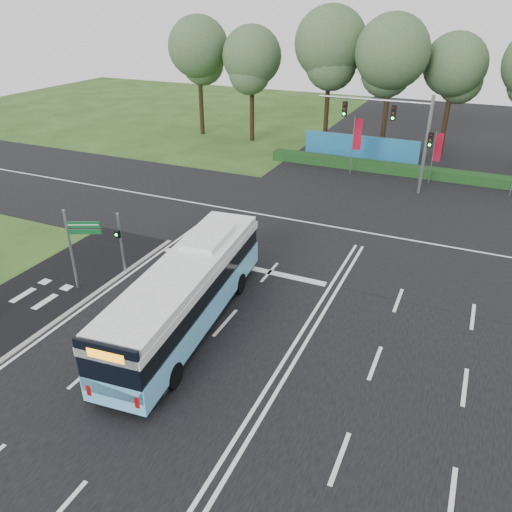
{
  "coord_description": "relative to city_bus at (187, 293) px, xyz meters",
  "views": [
    {
      "loc": [
        5.4,
        -15.96,
        12.7
      ],
      "look_at": [
        -2.72,
        2.0,
        2.53
      ],
      "focal_mm": 35.0,
      "sensor_mm": 36.0,
      "label": 1
    }
  ],
  "objects": [
    {
      "name": "ground",
      "position": [
        4.65,
        0.79,
        -1.68
      ],
      "size": [
        120.0,
        120.0,
        0.0
      ],
      "primitive_type": "plane",
      "color": "#264617",
      "rests_on": "ground"
    },
    {
      "name": "road_main",
      "position": [
        4.65,
        0.79,
        -1.66
      ],
      "size": [
        20.0,
        120.0,
        0.04
      ],
      "primitive_type": "cube",
      "color": "black",
      "rests_on": "ground"
    },
    {
      "name": "road_cross",
      "position": [
        4.65,
        12.79,
        -1.65
      ],
      "size": [
        120.0,
        14.0,
        0.05
      ],
      "primitive_type": "cube",
      "color": "black",
      "rests_on": "ground"
    },
    {
      "name": "bike_path",
      "position": [
        -7.85,
        -2.21,
        -1.65
      ],
      "size": [
        5.0,
        18.0,
        0.06
      ],
      "primitive_type": "cube",
      "color": "black",
      "rests_on": "ground"
    },
    {
      "name": "kerb_strip",
      "position": [
        -5.45,
        -2.21,
        -1.62
      ],
      "size": [
        0.25,
        18.0,
        0.12
      ],
      "primitive_type": "cube",
      "color": "gray",
      "rests_on": "ground"
    },
    {
      "name": "city_bus",
      "position": [
        0.0,
        0.0,
        0.0
      ],
      "size": [
        3.59,
        11.8,
        3.33
      ],
      "rotation": [
        0.0,
        0.0,
        0.1
      ],
      "color": "#6BC3F8",
      "rests_on": "ground"
    },
    {
      "name": "pedestrian_signal",
      "position": [
        -5.55,
        2.69,
        0.14
      ],
      "size": [
        0.3,
        0.41,
        3.33
      ],
      "rotation": [
        0.0,
        0.0,
        -0.28
      ],
      "color": "gray",
      "rests_on": "ground"
    },
    {
      "name": "street_sign",
      "position": [
        -6.33,
        0.59,
        0.94
      ],
      "size": [
        1.49,
        0.75,
        4.17
      ],
      "rotation": [
        0.0,
        0.0,
        0.43
      ],
      "color": "gray",
      "rests_on": "ground"
    },
    {
      "name": "banner_flag_left",
      "position": [
        1.11,
        23.77,
        1.31
      ],
      "size": [
        0.66,
        0.21,
        4.58
      ],
      "rotation": [
        0.0,
        0.0,
        0.25
      ],
      "color": "gray",
      "rests_on": "ground"
    },
    {
      "name": "banner_flag_mid",
      "position": [
        7.23,
        24.05,
        0.94
      ],
      "size": [
        0.59,
        0.09,
        3.98
      ],
      "rotation": [
        0.0,
        0.0,
        0.07
      ],
      "color": "gray",
      "rests_on": "ground"
    },
    {
      "name": "traffic_light_gantry",
      "position": [
        4.86,
        21.29,
        2.99
      ],
      "size": [
        8.41,
        0.28,
        7.0
      ],
      "color": "gray",
      "rests_on": "ground"
    },
    {
      "name": "hedge",
      "position": [
        4.65,
        25.29,
        -1.28
      ],
      "size": [
        22.0,
        1.2,
        0.8
      ],
      "primitive_type": "cube",
      "color": "#143916",
      "rests_on": "ground"
    },
    {
      "name": "blue_hoarding",
      "position": [
        0.65,
        27.79,
        -0.58
      ],
      "size": [
        10.0,
        0.3,
        2.2
      ],
      "primitive_type": "cube",
      "color": "#1B6293",
      "rests_on": "ground"
    },
    {
      "name": "eucalyptus_row",
      "position": [
        1.64,
        31.41,
        6.87
      ],
      "size": [
        42.55,
        9.09,
        12.45
      ],
      "color": "black",
      "rests_on": "ground"
    }
  ]
}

